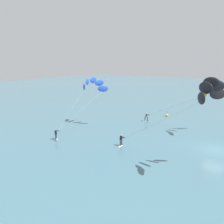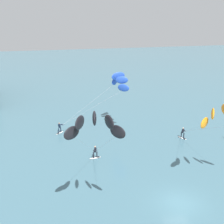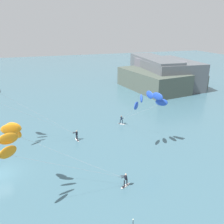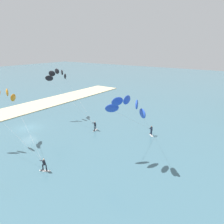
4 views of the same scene
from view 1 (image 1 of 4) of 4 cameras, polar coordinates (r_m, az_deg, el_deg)
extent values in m
plane|color=#426B7A|center=(32.18, 25.49, -8.99)|extent=(240.00, 240.00, 0.00)
ellipsoid|color=white|center=(30.43, 2.37, -8.82)|extent=(1.54, 0.57, 0.08)
cube|color=black|center=(30.75, 2.71, -8.48)|extent=(0.32, 0.32, 0.02)
cylinder|color=black|center=(30.08, 2.19, -8.21)|extent=(0.14, 0.14, 0.78)
cylinder|color=black|center=(30.45, 2.56, -7.94)|extent=(0.14, 0.14, 0.78)
cube|color=black|center=(30.02, 2.39, -6.84)|extent=(0.36, 0.34, 0.63)
sphere|color=tan|center=(29.88, 2.40, -6.09)|extent=(0.20, 0.20, 0.20)
cylinder|color=black|center=(29.62, 3.17, -6.83)|extent=(0.12, 0.55, 0.03)
cylinder|color=black|center=(29.86, 2.92, -6.60)|extent=(0.21, 0.61, 0.15)
cylinder|color=black|center=(29.71, 2.63, -6.70)|extent=(0.39, 0.56, 0.15)
ellipsoid|color=black|center=(20.51, 22.41, 3.36)|extent=(1.49, 1.19, 1.10)
ellipsoid|color=black|center=(21.02, 23.38, 5.88)|extent=(1.12, 1.52, 1.10)
ellipsoid|color=black|center=(22.05, 24.65, 6.94)|extent=(0.58, 1.63, 1.10)
ellipsoid|color=black|center=(23.16, 25.64, 6.26)|extent=(0.67, 1.63, 1.10)
ellipsoid|color=black|center=(23.90, 26.02, 4.30)|extent=(1.19, 1.49, 1.10)
cylinder|color=#B2B2B7|center=(24.67, 11.03, -3.03)|extent=(3.64, 10.37, 6.72)
cylinder|color=#B2B2B7|center=(26.15, 13.36, -2.22)|extent=(0.02, 10.98, 6.72)
ellipsoid|color=white|center=(33.63, -14.46, -7.05)|extent=(1.35, 1.28, 0.08)
cube|color=black|center=(33.23, -14.56, -7.22)|extent=(0.40, 0.40, 0.02)
cylinder|color=#192338|center=(33.69, -14.45, -6.24)|extent=(0.14, 0.14, 0.78)
cylinder|color=#192338|center=(33.28, -14.55, -6.49)|extent=(0.14, 0.14, 0.78)
cube|color=#192338|center=(33.26, -14.57, -5.24)|extent=(0.44, 0.44, 0.63)
sphere|color=#9E7051|center=(33.13, -14.61, -4.55)|extent=(0.20, 0.20, 0.20)
cylinder|color=black|center=(33.57, -13.90, -4.76)|extent=(0.55, 0.07, 0.03)
cylinder|color=#192338|center=(33.46, -14.37, -4.79)|extent=(0.58, 0.34, 0.15)
cylinder|color=#192338|center=(33.31, -14.11, -4.86)|extent=(0.60, 0.27, 0.15)
ellipsoid|color=blue|center=(37.56, -2.38, 6.17)|extent=(1.58, 1.44, 1.10)
ellipsoid|color=blue|center=(37.90, -3.37, 7.72)|extent=(1.83, 0.88, 1.10)
ellipsoid|color=blue|center=(38.65, -4.98, 8.37)|extent=(1.84, 0.44, 1.10)
ellipsoid|color=blue|center=(39.50, -6.51, 7.88)|extent=(1.78, 1.10, 1.10)
ellipsoid|color=blue|center=(40.09, -7.34, 6.52)|extent=(1.44, 1.58, 1.10)
cylinder|color=#B2B2B7|center=(35.26, -7.81, 0.78)|extent=(8.92, 1.51, 5.24)
cylinder|color=#B2B2B7|center=(36.62, -10.32, 1.16)|extent=(8.63, 2.71, 5.24)
ellipsoid|color=white|center=(42.83, 8.93, -2.37)|extent=(0.99, 1.50, 0.08)
cube|color=black|center=(42.82, 9.48, -2.32)|extent=(0.38, 0.38, 0.02)
cylinder|color=black|center=(42.72, 8.65, -1.80)|extent=(0.14, 0.14, 0.78)
cylinder|color=black|center=(42.72, 9.24, -1.82)|extent=(0.14, 0.14, 0.78)
cube|color=black|center=(42.54, 8.98, -0.91)|extent=(0.41, 0.42, 0.63)
sphere|color=beige|center=(42.44, 9.00, -0.36)|extent=(0.20, 0.20, 0.20)
cylinder|color=black|center=(42.21, 9.60, -0.84)|extent=(0.10, 0.55, 0.03)
cylinder|color=black|center=(42.44, 9.38, -0.72)|extent=(0.23, 0.61, 0.15)
cylinder|color=black|center=(42.26, 9.21, -0.77)|extent=(0.37, 0.57, 0.15)
ellipsoid|color=orange|center=(34.41, 23.06, 4.50)|extent=(1.59, 1.32, 1.10)
ellipsoid|color=orange|center=(34.99, 23.65, 6.15)|extent=(1.16, 1.68, 1.10)
ellipsoid|color=orange|center=(36.15, 24.43, 6.86)|extent=(0.55, 1.78, 1.10)
ellipsoid|color=orange|center=(37.38, 25.05, 6.41)|extent=(0.76, 1.78, 1.10)
ellipsoid|color=orange|center=(38.19, 25.29, 5.06)|extent=(1.32, 1.59, 1.10)
cylinder|color=#B2B2B7|center=(38.04, 15.62, 1.35)|extent=(3.47, 10.51, 5.26)
cylinder|color=#B2B2B7|center=(39.80, 17.02, 1.77)|extent=(0.57, 11.05, 5.26)
sphere|color=yellow|center=(47.45, 14.23, -0.77)|extent=(0.56, 0.56, 0.56)
cylinder|color=#262628|center=(47.31, 14.27, -0.03)|extent=(0.06, 0.06, 0.70)
sphere|color=#F2F2CC|center=(47.22, 14.30, 0.45)|extent=(0.12, 0.12, 0.12)
camera|label=2|loc=(25.33, 83.29, 15.68)|focal=47.39mm
camera|label=3|loc=(58.83, 27.74, 17.69)|focal=37.93mm
camera|label=4|loc=(62.86, -0.88, 16.02)|focal=33.53mm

